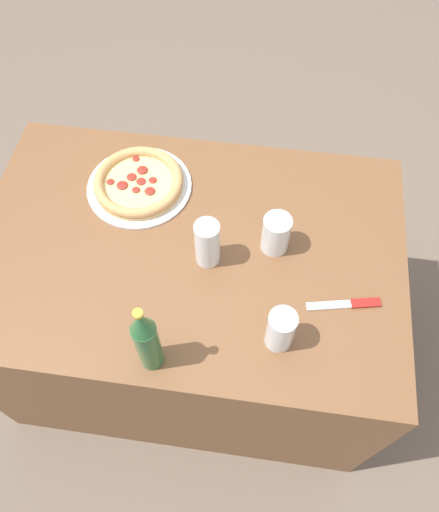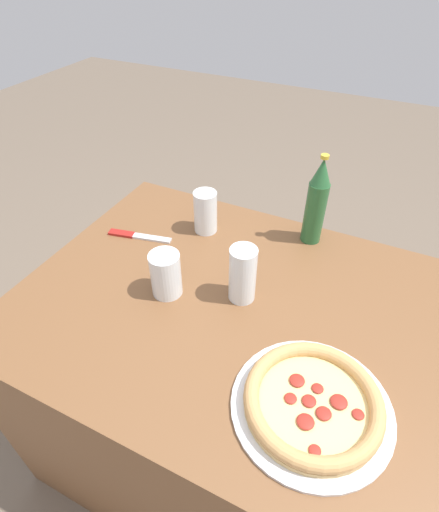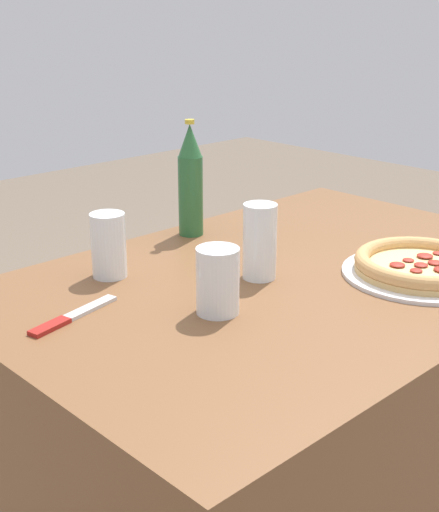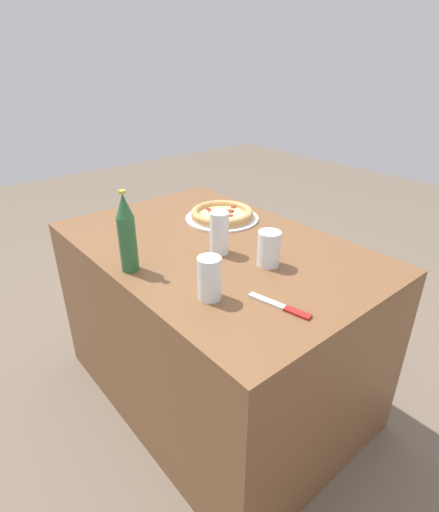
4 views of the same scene
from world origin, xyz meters
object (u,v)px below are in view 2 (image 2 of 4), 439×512
at_px(glass_water, 242,277).
at_px(beer_bottle, 317,202).
at_px(glass_iced_tea, 205,213).
at_px(glass_cola, 166,275).
at_px(knife, 137,236).
at_px(pizza_salami, 313,403).

xyz_separation_m(glass_water, beer_bottle, (-0.09, -0.31, 0.06)).
xyz_separation_m(glass_iced_tea, glass_water, (-0.21, 0.21, 0.01)).
bearing_deg(beer_bottle, glass_iced_tea, 17.17).
bearing_deg(glass_cola, beer_bottle, -125.73).
distance_m(glass_iced_tea, knife, 0.22).
bearing_deg(glass_iced_tea, glass_cola, 96.81).
relative_size(glass_iced_tea, knife, 0.67).
bearing_deg(beer_bottle, knife, 24.53).
relative_size(beer_bottle, knife, 1.39).
xyz_separation_m(glass_iced_tea, beer_bottle, (-0.30, -0.09, 0.07)).
bearing_deg(beer_bottle, glass_water, 73.59).
bearing_deg(knife, pizza_salami, 153.58).
bearing_deg(glass_iced_tea, glass_water, 134.68).
xyz_separation_m(glass_water, knife, (0.38, -0.09, -0.06)).
xyz_separation_m(pizza_salami, knife, (0.63, -0.31, -0.02)).
bearing_deg(glass_water, glass_cola, 20.40).
distance_m(pizza_salami, knife, 0.70).
bearing_deg(beer_bottle, pizza_salami, 106.15).
bearing_deg(pizza_salami, glass_iced_tea, -43.65).
distance_m(pizza_salami, glass_cola, 0.45).
bearing_deg(knife, beer_bottle, -155.47).
xyz_separation_m(glass_cola, glass_water, (-0.18, -0.07, 0.01)).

